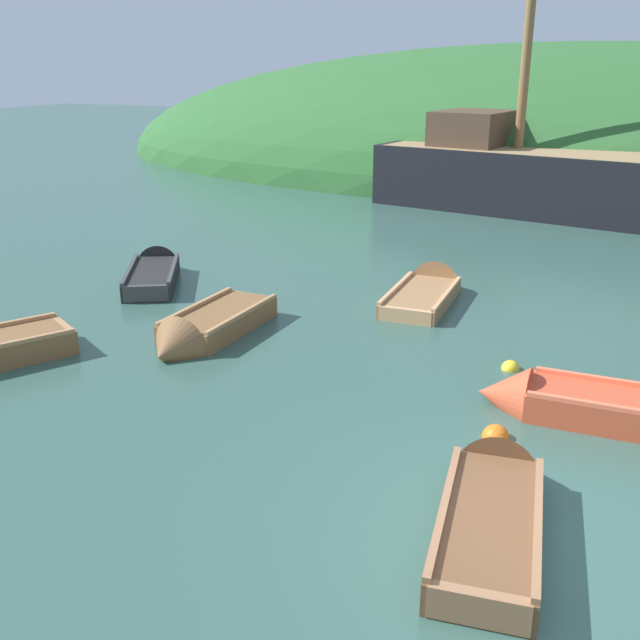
% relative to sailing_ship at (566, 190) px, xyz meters
% --- Properties ---
extents(ground_plane, '(120.00, 120.00, 0.00)m').
position_rel_sailing_ship_xyz_m(ground_plane, '(1.53, -17.91, -0.75)').
color(ground_plane, '#33564C').
extents(shore_hill, '(46.65, 25.14, 10.89)m').
position_rel_sailing_ship_xyz_m(shore_hill, '(-0.89, 12.21, -0.75)').
color(shore_hill, '#2D602D').
rests_on(shore_hill, ground).
extents(sailing_ship, '(15.09, 5.95, 10.91)m').
position_rel_sailing_ship_xyz_m(sailing_ship, '(0.00, 0.00, 0.00)').
color(sailing_ship, black).
rests_on(sailing_ship, ground).
extents(rowboat_far, '(2.37, 3.13, 0.96)m').
position_rel_sailing_ship_xyz_m(rowboat_far, '(-7.50, -11.60, -0.63)').
color(rowboat_far, black).
rests_on(rowboat_far, ground).
extents(rowboat_center, '(1.36, 3.17, 0.95)m').
position_rel_sailing_ship_xyz_m(rowboat_center, '(1.24, -17.64, -0.64)').
color(rowboat_center, brown).
rests_on(rowboat_center, ground).
extents(rowboat_near_dock, '(1.16, 3.03, 1.03)m').
position_rel_sailing_ship_xyz_m(rowboat_near_dock, '(-4.49, -14.27, -0.62)').
color(rowboat_near_dock, brown).
rests_on(rowboat_near_dock, ground).
extents(rowboat_outer_right, '(1.20, 3.02, 1.07)m').
position_rel_sailing_ship_xyz_m(rowboat_outer_right, '(-1.56, -10.38, -0.67)').
color(rowboat_outer_right, '#9E7047').
rests_on(rowboat_outer_right, ground).
extents(rowboat_outer_left, '(3.53, 1.01, 0.92)m').
position_rel_sailing_ship_xyz_m(rowboat_outer_left, '(2.10, -14.77, -0.61)').
color(rowboat_outer_left, '#C64C2D').
rests_on(rowboat_outer_left, ground).
extents(buoy_yellow, '(0.29, 0.29, 0.29)m').
position_rel_sailing_ship_xyz_m(buoy_yellow, '(0.70, -13.46, -0.75)').
color(buoy_yellow, yellow).
rests_on(buoy_yellow, ground).
extents(buoy_orange, '(0.36, 0.36, 0.36)m').
position_rel_sailing_ship_xyz_m(buoy_orange, '(0.93, -15.82, -0.75)').
color(buoy_orange, orange).
rests_on(buoy_orange, ground).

